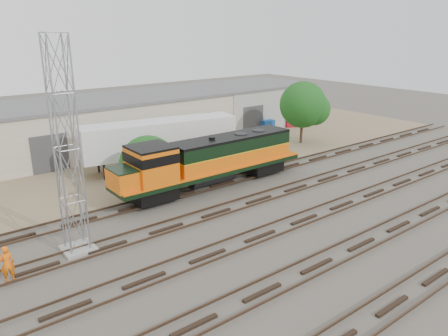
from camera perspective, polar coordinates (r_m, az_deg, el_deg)
ground at (r=29.40m, az=0.76°, el=-6.95°), size 140.00×140.00×0.00m
dirt_strip at (r=41.38m, az=-12.36°, el=0.10°), size 80.00×16.00×0.02m
tracks at (r=27.33m, az=4.75°, el=-8.86°), size 80.00×20.40×0.28m
warehouse at (r=47.85m, az=-16.77°, el=5.43°), size 58.40×10.40×5.30m
locomotive at (r=34.58m, az=-1.96°, el=1.03°), size 16.89×2.96×4.06m
signal_tower at (r=25.08m, az=-19.81°, el=1.92°), size 1.79×1.79×12.13m
worker at (r=25.08m, az=-26.50°, el=-11.13°), size 0.73×0.49×1.96m
semi_trailer at (r=40.28m, az=-7.91°, el=3.93°), size 14.50×5.28×4.38m
dumpster_blue at (r=54.60m, az=5.55°, el=5.53°), size 1.75×1.66×1.50m
dumpster_red at (r=57.83m, az=8.65°, el=6.05°), size 1.93×1.88×1.40m
tree_mid at (r=34.92m, az=-9.33°, el=0.26°), size 4.86×4.63×4.63m
tree_east at (r=49.03m, az=10.63°, el=7.98°), size 5.33×5.07×6.85m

